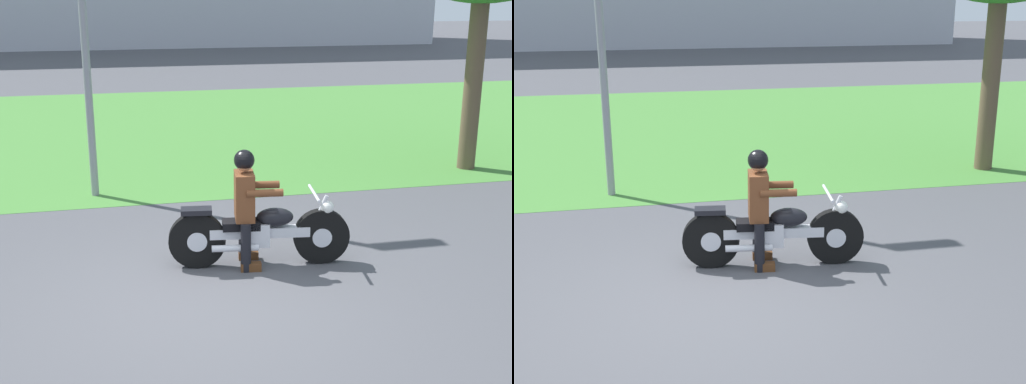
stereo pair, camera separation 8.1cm
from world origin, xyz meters
TOP-DOWN VIEW (x-y plane):
  - ground at (0.00, 0.00)m, footprint 120.00×120.00m
  - grass_verge at (0.00, 9.56)m, footprint 60.00×12.00m
  - motorcycle_lead at (0.80, 0.89)m, footprint 2.15×0.66m
  - rider_lead at (0.64, 0.92)m, footprint 0.59×0.51m

SIDE VIEW (x-z plane):
  - ground at x=0.00m, z-range 0.00..0.00m
  - grass_verge at x=0.00m, z-range 0.00..0.01m
  - motorcycle_lead at x=0.80m, z-range -0.04..0.85m
  - rider_lead at x=0.64m, z-range 0.12..1.54m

